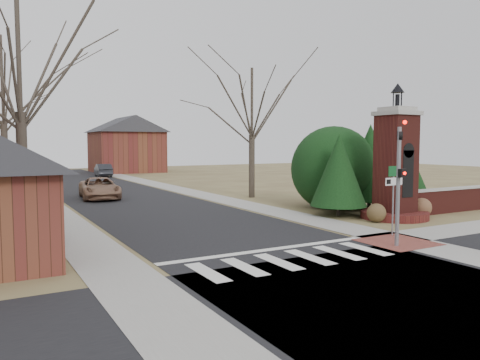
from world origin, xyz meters
TOP-DOWN VIEW (x-y plane):
  - ground at (0.00, 0.00)m, footprint 120.00×120.00m
  - main_street at (0.00, 22.00)m, footprint 8.00×70.00m
  - cross_street at (0.00, -3.00)m, footprint 120.00×8.00m
  - crosswalk_zone at (0.00, 0.80)m, footprint 8.00×2.20m
  - stop_bar at (0.00, 2.30)m, footprint 8.00×0.35m
  - sidewalk_right_main at (5.20, 22.00)m, footprint 2.00×60.00m
  - sidewalk_left at (-5.20, 22.00)m, footprint 2.00×60.00m
  - curb_apron at (4.80, 1.00)m, footprint 2.40×2.40m
  - traffic_signal_pole at (4.30, 0.57)m, footprint 0.28×0.41m
  - sign_post at (5.59, 1.99)m, footprint 0.90×0.07m
  - brick_gate_monument at (9.00, 4.99)m, footprint 3.20×3.20m
  - brick_garden_wall at (13.50, 5.00)m, footprint 7.50×0.50m
  - house_distant_right at (7.99, 47.99)m, footprint 8.80×8.80m
  - evergreen_near at (7.20, 7.00)m, footprint 2.80×2.80m
  - evergreen_mid at (10.50, 8.20)m, footprint 3.40×3.40m
  - evergreen_far at (12.50, 7.20)m, footprint 2.40×2.40m
  - evergreen_mass at (9.00, 9.50)m, footprint 4.80×4.80m
  - bare_tree_0 at (-7.00, 9.00)m, footprint 8.05×8.05m
  - bare_tree_1 at (-7.00, 22.00)m, footprint 8.40×8.40m
  - bare_tree_3 at (7.50, 16.00)m, footprint 7.00×7.00m
  - pickup_truck at (-1.60, 20.27)m, footprint 2.84×5.23m
  - distant_car at (3.40, 40.88)m, footprint 1.80×4.32m
  - dry_shrub_left at (7.39, 4.60)m, footprint 0.88×0.88m
  - dry_shrub_right at (10.44, 4.60)m, footprint 0.96×0.96m

SIDE VIEW (x-z plane):
  - ground at x=0.00m, z-range 0.00..0.00m
  - main_street at x=0.00m, z-range 0.00..0.01m
  - cross_street at x=0.00m, z-range 0.00..0.01m
  - crosswalk_zone at x=0.00m, z-range 0.00..0.02m
  - stop_bar at x=0.00m, z-range 0.00..0.02m
  - sidewalk_right_main at x=5.20m, z-range 0.00..0.02m
  - sidewalk_left at x=-5.20m, z-range 0.00..0.02m
  - curb_apron at x=4.80m, z-range 0.00..0.02m
  - dry_shrub_left at x=7.39m, z-range 0.00..0.88m
  - dry_shrub_right at x=10.44m, z-range 0.00..0.96m
  - brick_garden_wall at x=13.50m, z-range 0.01..1.31m
  - distant_car at x=3.40m, z-range 0.00..1.39m
  - pickup_truck at x=-1.60m, z-range 0.00..1.39m
  - evergreen_far at x=12.50m, z-range 0.25..3.55m
  - sign_post at x=5.59m, z-range 0.57..3.32m
  - brick_gate_monument at x=9.00m, z-range -1.07..5.40m
  - evergreen_near at x=7.20m, z-range 0.25..4.35m
  - evergreen_mass at x=9.00m, z-range 0.00..4.80m
  - traffic_signal_pole at x=4.30m, z-range 0.34..4.84m
  - evergreen_mid at x=10.50m, z-range 0.25..4.95m
  - house_distant_right at x=7.99m, z-range 0.00..7.30m
  - bare_tree_3 at x=7.50m, z-range 1.84..11.54m
  - bare_tree_0 at x=-7.00m, z-range 2.12..13.27m
  - bare_tree_1 at x=-7.00m, z-range 2.21..13.85m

